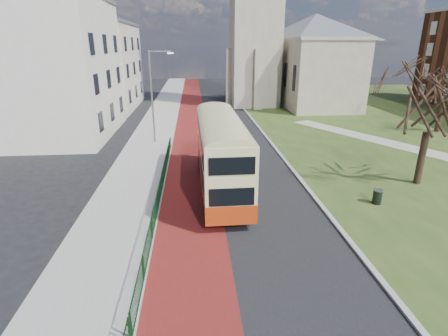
{
  "coord_description": "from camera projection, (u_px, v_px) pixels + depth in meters",
  "views": [
    {
      "loc": [
        -0.86,
        -13.52,
        8.62
      ],
      "look_at": [
        0.75,
        4.97,
        2.0
      ],
      "focal_mm": 28.0,
      "sensor_mm": 36.0,
      "label": 1
    }
  ],
  "objects": [
    {
      "name": "kerb_west",
      "position": [
        173.0,
        136.0,
        34.15
      ],
      "size": [
        0.25,
        120.0,
        0.13
      ],
      "primitive_type": "cube",
      "color": "#999993",
      "rests_on": "ground"
    },
    {
      "name": "street_block_near",
      "position": [
        53.0,
        67.0,
        32.96
      ],
      "size": [
        10.3,
        14.3,
        13.0
      ],
      "color": "beige",
      "rests_on": "ground"
    },
    {
      "name": "pedestrian_railing",
      "position": [
        158.0,
        201.0,
        18.98
      ],
      "size": [
        0.07,
        24.0,
        1.12
      ],
      "color": "#0C3817",
      "rests_on": "ground"
    },
    {
      "name": "pavement_west",
      "position": [
        152.0,
        137.0,
        33.99
      ],
      "size": [
        4.0,
        120.0,
        0.12
      ],
      "primitive_type": "cube",
      "color": "gray",
      "rests_on": "ground"
    },
    {
      "name": "litter_bin",
      "position": [
        377.0,
        197.0,
        19.73
      ],
      "size": [
        0.64,
        0.64,
        0.86
      ],
      "rotation": [
        0.0,
        0.0,
        0.21
      ],
      "color": "black",
      "rests_on": "grass_green"
    },
    {
      "name": "winter_tree_near",
      "position": [
        436.0,
        88.0,
        20.73
      ],
      "size": [
        7.04,
        7.04,
        8.83
      ],
      "rotation": [
        0.0,
        0.0,
        0.19
      ],
      "color": "#302118",
      "rests_on": "grass_green"
    },
    {
      "name": "street_block_far",
      "position": [
        97.0,
        66.0,
        48.23
      ],
      "size": [
        10.3,
        16.3,
        11.5
      ],
      "color": "beige",
      "rests_on": "ground"
    },
    {
      "name": "ground",
      "position": [
        217.0,
        247.0,
        15.65
      ],
      "size": [
        160.0,
        160.0,
        0.0
      ],
      "primitive_type": "plane",
      "color": "black",
      "rests_on": "ground"
    },
    {
      "name": "streetlamp",
      "position": [
        153.0,
        92.0,
        30.64
      ],
      "size": [
        2.13,
        0.18,
        8.0
      ],
      "color": "gray",
      "rests_on": "pavement_west"
    },
    {
      "name": "winter_tree_far",
      "position": [
        448.0,
        79.0,
        34.36
      ],
      "size": [
        6.33,
        6.33,
        7.65
      ],
      "rotation": [
        0.0,
        0.0,
        -0.25
      ],
      "color": "#301F18",
      "rests_on": "grass_green"
    },
    {
      "name": "gothic_church",
      "position": [
        289.0,
        9.0,
        47.92
      ],
      "size": [
        16.38,
        18.0,
        40.0
      ],
      "color": "gray",
      "rests_on": "ground"
    },
    {
      "name": "kerb_east",
      "position": [
        261.0,
        130.0,
        36.77
      ],
      "size": [
        0.25,
        80.0,
        0.13
      ],
      "primitive_type": "cube",
      "color": "#999993",
      "rests_on": "ground"
    },
    {
      "name": "bus",
      "position": [
        221.0,
        151.0,
        20.88
      ],
      "size": [
        2.65,
        10.77,
        4.48
      ],
      "rotation": [
        0.0,
        0.0,
        0.01
      ],
      "color": "#A4330F",
      "rests_on": "ground"
    },
    {
      "name": "bus_lane",
      "position": [
        191.0,
        137.0,
        34.32
      ],
      "size": [
        3.4,
        120.0,
        0.01
      ],
      "primitive_type": "cube",
      "color": "#591414",
      "rests_on": "ground"
    },
    {
      "name": "grass_green",
      "position": [
        439.0,
        127.0,
        38.41
      ],
      "size": [
        40.0,
        80.0,
        0.04
      ],
      "primitive_type": "cube",
      "color": "#2D4418",
      "rests_on": "ground"
    },
    {
      "name": "road_carriageway",
      "position": [
        218.0,
        136.0,
        34.54
      ],
      "size": [
        9.0,
        120.0,
        0.01
      ],
      "primitive_type": "cube",
      "color": "black",
      "rests_on": "ground"
    }
  ]
}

